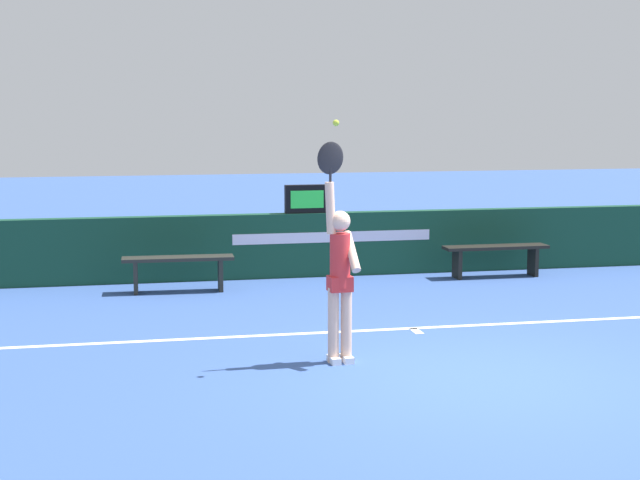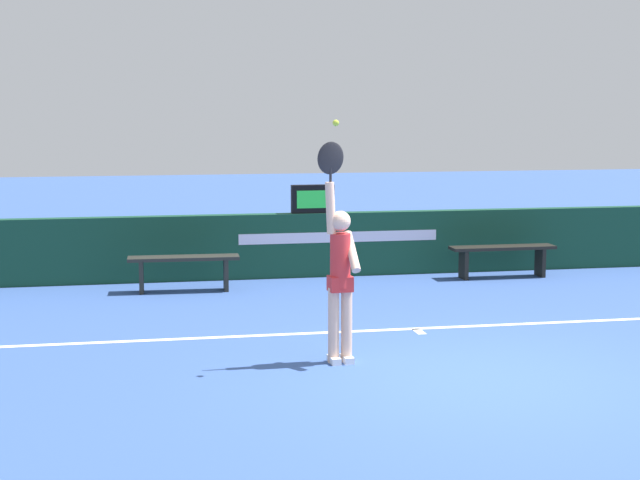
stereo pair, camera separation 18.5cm
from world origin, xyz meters
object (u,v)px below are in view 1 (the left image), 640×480
object	(u,v)px
courtside_bench_far	(496,253)
tennis_player	(340,273)
tennis_ball	(336,123)
speed_display	(306,199)
courtside_bench_near	(178,265)

from	to	relation	value
courtside_bench_far	tennis_player	bearing A→B (deg)	-128.14
tennis_ball	courtside_bench_far	distance (m)	6.46
tennis_ball	tennis_player	bearing A→B (deg)	66.58
speed_display	tennis_player	bearing A→B (deg)	-97.30
speed_display	tennis_ball	world-z (taller)	tennis_ball
tennis_player	courtside_bench_near	distance (m)	4.63
tennis_player	tennis_ball	bearing A→B (deg)	-113.42
tennis_player	courtside_bench_far	bearing A→B (deg)	51.86
tennis_ball	courtside_bench_far	bearing A→B (deg)	52.41
tennis_ball	courtside_bench_near	xyz separation A→B (m)	(-1.33, 4.59, -2.14)
courtside_bench_near	courtside_bench_far	bearing A→B (deg)	2.73
courtside_bench_near	tennis_player	bearing A→B (deg)	-72.02
tennis_player	tennis_ball	size ratio (longest dim) A/B	35.83
speed_display	tennis_ball	size ratio (longest dim) A/B	10.31
courtside_bench_far	courtside_bench_near	bearing A→B (deg)	-177.27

